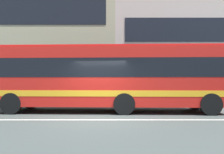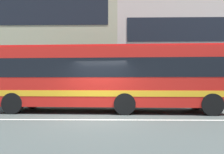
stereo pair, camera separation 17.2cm
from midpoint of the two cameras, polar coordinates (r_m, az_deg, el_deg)
The scene contains 6 objects.
ground_plane at distance 8.92m, azimuth -3.47°, elevation -11.05°, with size 160.00×160.00×0.00m, color #3F4643.
lane_centre_line at distance 8.92m, azimuth -3.47°, elevation -11.03°, with size 60.00×0.16×0.01m, color silver.
hedge_row_far at distance 15.48m, azimuth -9.57°, elevation -5.53°, with size 12.06×1.10×0.75m, color #204A1E.
apartment_block_left at distance 25.29m, azimuth -21.28°, elevation 10.22°, with size 19.32×9.55×13.09m.
apartment_block_right at distance 25.32m, azimuth 25.06°, elevation 6.83°, with size 20.05×9.55×10.12m.
transit_bus at distance 11.30m, azimuth 0.24°, elevation 0.23°, with size 11.33×2.94×3.30m.
Camera 2 is at (0.78, -8.77, 1.50)m, focal length 35.22 mm.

